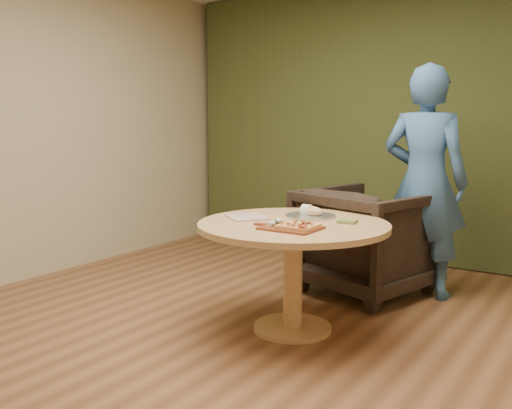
{
  "coord_description": "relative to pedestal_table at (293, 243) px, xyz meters",
  "views": [
    {
      "loc": [
        1.99,
        -2.7,
        1.44
      ],
      "look_at": [
        0.03,
        0.25,
        0.9
      ],
      "focal_mm": 40.0,
      "sensor_mm": 36.0,
      "label": 1
    }
  ],
  "objects": [
    {
      "name": "room_shell",
      "position": [
        -0.12,
        -0.56,
        0.79
      ],
      "size": [
        5.04,
        6.04,
        2.84
      ],
      "color": "brown",
      "rests_on": "ground"
    },
    {
      "name": "curtain",
      "position": [
        -0.12,
        2.34,
        0.79
      ],
      "size": [
        4.8,
        0.14,
        2.78
      ],
      "primitive_type": "cube",
      "color": "#313D1B",
      "rests_on": "ground"
    },
    {
      "name": "pedestal_table",
      "position": [
        0.0,
        0.0,
        0.0
      ],
      "size": [
        1.29,
        1.29,
        0.75
      ],
      "rotation": [
        0.0,
        0.0,
        -0.05
      ],
      "color": "tan",
      "rests_on": "ground"
    },
    {
      "name": "pizza_paddle",
      "position": [
        0.09,
        -0.21,
        0.15
      ],
      "size": [
        0.45,
        0.28,
        0.01
      ],
      "rotation": [
        0.0,
        0.0,
        -0.01
      ],
      "color": "brown",
      "rests_on": "pedestal_table"
    },
    {
      "name": "flatbread_pizza",
      "position": [
        0.16,
        -0.21,
        0.17
      ],
      "size": [
        0.22,
        0.22,
        0.04
      ],
      "rotation": [
        0.0,
        0.0,
        -0.01
      ],
      "color": "#E8A45A",
      "rests_on": "pizza_paddle"
    },
    {
      "name": "cutlery_roll",
      "position": [
        -0.02,
        -0.2,
        0.17
      ],
      "size": [
        0.05,
        0.2,
        0.03
      ],
      "rotation": [
        0.0,
        0.0,
        0.14
      ],
      "color": "silver",
      "rests_on": "pizza_paddle"
    },
    {
      "name": "newspaper",
      "position": [
        -0.37,
        -0.02,
        0.15
      ],
      "size": [
        0.39,
        0.38,
        0.01
      ],
      "primitive_type": "cube",
      "rotation": [
        0.0,
        0.0,
        -0.67
      ],
      "color": "silver",
      "rests_on": "pedestal_table"
    },
    {
      "name": "serving_tray",
      "position": [
        -0.01,
        0.25,
        0.15
      ],
      "size": [
        0.36,
        0.36,
        0.02
      ],
      "color": "silver",
      "rests_on": "pedestal_table"
    },
    {
      "name": "bread_roll",
      "position": [
        -0.02,
        0.25,
        0.18
      ],
      "size": [
        0.19,
        0.09,
        0.09
      ],
      "color": "beige",
      "rests_on": "serving_tray"
    },
    {
      "name": "green_packet",
      "position": [
        0.31,
        0.18,
        0.15
      ],
      "size": [
        0.13,
        0.11,
        0.02
      ],
      "primitive_type": "cube",
      "rotation": [
        0.0,
        0.0,
        0.13
      ],
      "color": "#54652D",
      "rests_on": "pedestal_table"
    },
    {
      "name": "armchair",
      "position": [
        0.08,
        1.1,
        -0.12
      ],
      "size": [
        1.15,
        1.1,
        0.97
      ],
      "primitive_type": "imported",
      "rotation": [
        0.0,
        0.0,
        2.87
      ],
      "color": "black",
      "rests_on": "ground"
    },
    {
      "name": "person_standing",
      "position": [
        0.48,
        1.28,
        0.32
      ],
      "size": [
        0.69,
        0.47,
        1.86
      ],
      "primitive_type": "imported",
      "rotation": [
        0.0,
        0.0,
        3.17
      ],
      "color": "#386194",
      "rests_on": "ground"
    }
  ]
}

